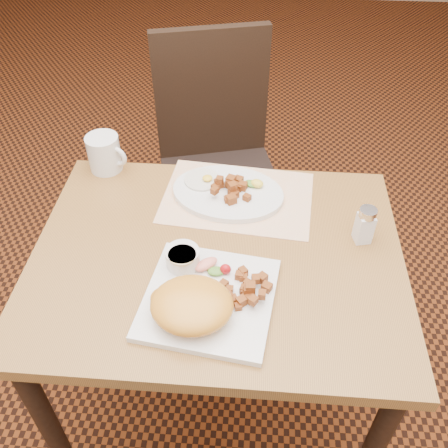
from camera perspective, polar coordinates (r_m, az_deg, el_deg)
ground at (r=1.83m, az=-0.57°, el=-19.74°), size 8.00×8.00×0.00m
table at (r=1.29m, az=-0.76°, el=-6.73°), size 0.90×0.70×0.75m
chair_far at (r=1.90m, az=-0.79°, el=8.15°), size 0.52×0.52×0.97m
placemat at (r=1.36m, az=1.55°, el=3.05°), size 0.42×0.32×0.00m
plate_square at (r=1.11m, az=-1.72°, el=-8.52°), size 0.32×0.32×0.02m
plate_oval at (r=1.36m, az=0.45°, el=3.57°), size 0.34×0.27×0.02m
hollandaise_mound at (r=1.05m, az=-3.78°, el=-9.22°), size 0.18×0.16×0.06m
ramekin at (r=1.15m, az=-4.75°, el=-3.82°), size 0.08×0.08×0.04m
garnish_sq at (r=1.15m, az=-1.30°, el=-4.92°), size 0.09×0.06×0.03m
fried_egg at (r=1.39m, az=-2.42°, el=5.11°), size 0.10×0.10×0.02m
garnish_ov at (r=1.37m, az=3.54°, el=4.65°), size 0.06×0.04×0.02m
salt_shaker at (r=1.26m, az=15.80°, el=-0.06°), size 0.05×0.05×0.10m
coffee_mug at (r=1.48m, az=-13.47°, el=7.87°), size 0.12×0.09×0.11m
home_fries_sq at (r=1.10m, az=2.54°, el=-7.43°), size 0.12×0.12×0.04m
home_fries_ov at (r=1.35m, az=0.84°, el=4.15°), size 0.11×0.11×0.04m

